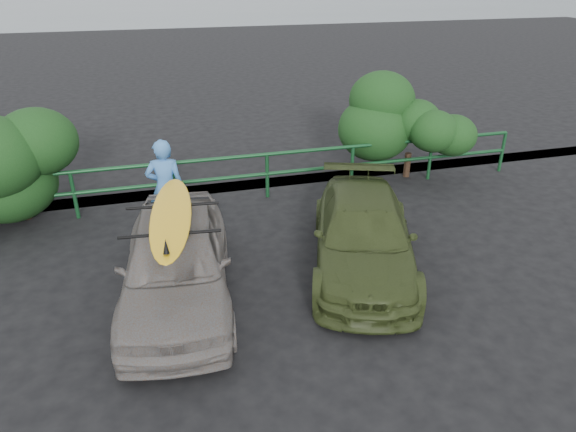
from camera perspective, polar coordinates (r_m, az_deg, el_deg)
The scene contains 9 objects.
ground at distance 7.18m, azimuth -0.72°, elevation -14.58°, with size 80.00×80.00×0.00m, color black.
ocean at distance 65.45m, azimuth -15.30°, elevation 21.22°, with size 200.00×200.00×0.00m, color #536066.
guardrail at distance 11.16m, azimuth -7.33°, elevation 4.03°, with size 14.00×0.08×1.04m, color #12401E, non-canonical shape.
shrub_right at distance 12.99m, azimuth 14.76°, elevation 9.60°, with size 3.20×2.40×2.34m, color #183E16, non-canonical shape.
sedan at distance 7.92m, azimuth -12.32°, elevation -4.89°, with size 1.60×3.99×1.36m, color slate.
olive_vehicle at distance 8.74m, azimuth 8.34°, elevation -2.09°, with size 1.65×4.06×1.18m, color #323E1B.
man at distance 9.82m, azimuth -13.44°, elevation 3.02°, with size 0.69×0.45×1.89m, color #427FC8.
roof_rack at distance 7.59m, azimuth -12.82°, elevation -0.34°, with size 1.39×0.97×0.05m, color black, non-canonical shape.
surfboard at distance 7.57m, azimuth -12.87°, elevation 0.10°, with size 0.58×2.80×0.08m, color gold.
Camera 1 is at (-1.37, -5.26, 4.69)m, focal length 32.00 mm.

